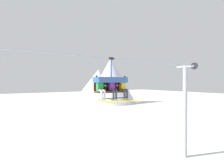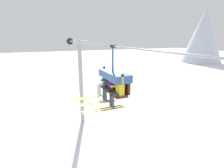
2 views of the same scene
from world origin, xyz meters
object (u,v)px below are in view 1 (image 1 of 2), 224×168
lift_tower_far (185,108)px  skier_purple (113,88)px  chairlift_chair (110,82)px  skier_green (101,88)px  skier_yellow (124,87)px

lift_tower_far → skier_purple: lift_tower_far is taller
lift_tower_far → chairlift_chair: (-8.04, -0.71, 2.20)m
skier_green → skier_yellow: bearing=0.0°
skier_green → chairlift_chair: bearing=16.1°
skier_purple → skier_yellow: skier_yellow is taller
skier_green → skier_purple: size_ratio=1.00×
chairlift_chair → lift_tower_far: bearing=5.0°
lift_tower_far → skier_yellow: lift_tower_far is taller
skier_green → skier_purple: bearing=-0.5°
skier_purple → skier_yellow: (0.74, 0.01, 0.02)m
skier_yellow → chairlift_chair: bearing=163.9°
lift_tower_far → skier_yellow: (-7.30, -0.92, 1.93)m
chairlift_chair → skier_purple: size_ratio=1.32×
lift_tower_far → skier_yellow: size_ratio=4.67×
skier_green → skier_purple: 0.74m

